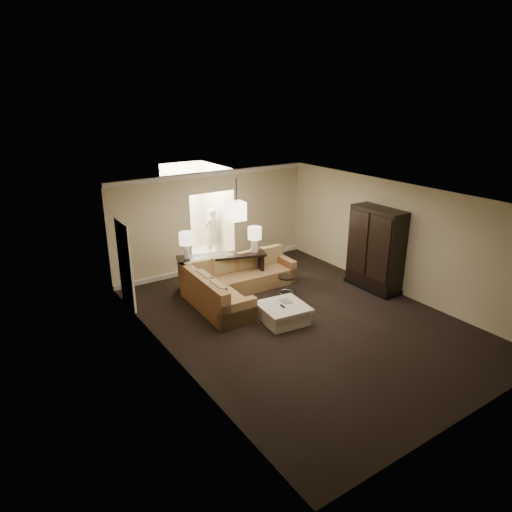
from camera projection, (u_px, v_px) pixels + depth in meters
ground at (300, 320)px, 10.26m from camera, size 8.00×8.00×0.00m
wall_back at (213, 220)px, 12.92m from camera, size 6.00×0.04×2.80m
wall_front at (476, 341)px, 6.66m from camera, size 6.00×0.04×2.80m
wall_left at (173, 294)px, 8.22m from camera, size 0.04×8.00×2.80m
wall_right at (396, 238)px, 11.35m from camera, size 0.04×8.00×2.80m
ceiling at (305, 197)px, 9.31m from camera, size 6.00×8.00×0.02m
crown_molding at (212, 174)px, 12.43m from camera, size 6.00×0.10×0.12m
baseboard at (215, 265)px, 13.33m from camera, size 6.00×0.10×0.12m
side_door at (125, 265)px, 10.55m from camera, size 0.05×0.90×2.10m
foyer at (192, 214)px, 14.00m from camera, size 1.44×2.02×2.80m
sectional_sofa at (234, 283)px, 11.32m from camera, size 3.06×2.41×0.89m
coffee_table at (283, 313)px, 10.12m from camera, size 1.10×1.10×0.42m
console_table at (222, 268)px, 11.84m from camera, size 2.33×1.23×0.88m
armoire at (376, 251)px, 11.59m from camera, size 0.64×1.49×2.14m
drink_table at (286, 282)px, 11.34m from camera, size 0.43×0.43×0.53m
table_lamp_left at (186, 241)px, 11.35m from camera, size 0.35×0.35×0.68m
table_lamp_right at (255, 236)px, 11.78m from camera, size 0.35×0.35×0.68m
pendant_light at (237, 211)px, 11.71m from camera, size 0.38×0.38×1.09m
person at (212, 229)px, 14.08m from camera, size 0.69×0.54×1.68m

